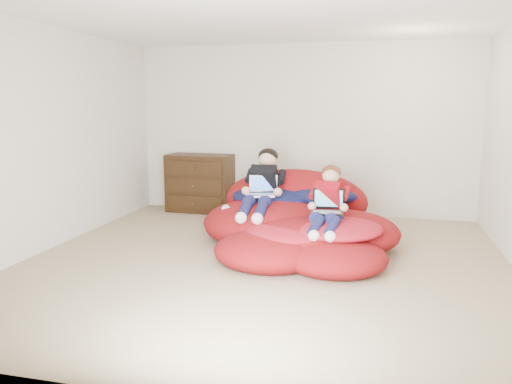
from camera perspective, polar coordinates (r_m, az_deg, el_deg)
name	(u,v)px	position (r m, az deg, el deg)	size (l,w,h in m)	color
room_shell	(264,243)	(5.20, 0.92, -5.80)	(5.10, 5.10, 2.77)	tan
dresser	(200,183)	(7.68, -6.42, 1.02)	(0.99, 0.57, 0.88)	#301E0D
beanbag_pile	(297,224)	(5.84, 4.75, -3.63)	(2.33, 2.35, 0.89)	maroon
cream_pillow	(267,181)	(6.69, 1.29, 1.31)	(0.49, 0.31, 0.31)	white
older_boy	(263,184)	(5.97, 0.78, 0.97)	(0.33, 1.13, 0.74)	black
younger_boy	(328,200)	(5.43, 8.27, -0.95)	(0.35, 0.98, 0.66)	maroon
laptop_white	(261,190)	(5.91, 0.63, 0.23)	(0.39, 0.42, 0.23)	white
laptop_black	(328,206)	(5.38, 8.21, -1.60)	(0.36, 0.32, 0.25)	black
power_adapter	(229,208)	(5.91, -3.11, -1.86)	(0.14, 0.14, 0.05)	white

